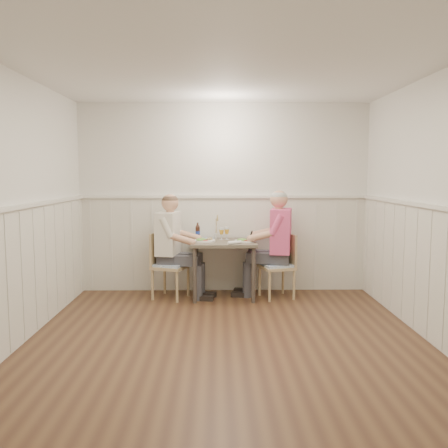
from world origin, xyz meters
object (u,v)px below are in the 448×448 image
dining_table (224,249)px  chair_left (167,263)px  chair_right (280,263)px  beer_bottle (198,232)px  diner_cream (172,254)px  grass_vase (216,227)px  man_in_pink (277,252)px

dining_table → chair_left: chair_left is taller
chair_right → beer_bottle: 1.20m
dining_table → diner_cream: 0.69m
chair_right → beer_bottle: (-1.10, 0.28, 0.39)m
dining_table → grass_vase: bearing=112.5°
dining_table → man_in_pink: bearing=0.4°
man_in_pink → diner_cream: 1.40m
man_in_pink → grass_vase: bearing=162.6°
diner_cream → beer_bottle: size_ratio=6.28×
dining_table → chair_right: chair_right is taller
chair_right → man_in_pink: bearing=138.9°
diner_cream → beer_bottle: bearing=36.4°
chair_left → grass_vase: grass_vase is taller
chair_left → man_in_pink: (1.46, 0.03, 0.14)m
man_in_pink → beer_bottle: size_ratio=6.50×
dining_table → chair_right: (0.75, -0.03, -0.18)m
diner_cream → beer_bottle: 0.49m
beer_bottle → chair_right: bearing=-14.1°
chair_right → grass_vase: grass_vase is taller
dining_table → beer_bottle: bearing=145.0°
man_in_pink → beer_bottle: 1.12m
diner_cream → dining_table: bearing=0.0°
diner_cream → beer_bottle: (0.34, 0.25, 0.26)m
beer_bottle → grass_vase: bearing=3.2°
chair_left → grass_vase: bearing=23.8°
beer_bottle → dining_table: bearing=-35.0°
chair_left → man_in_pink: bearing=1.1°
chair_right → grass_vase: 1.01m
man_in_pink → diner_cream: size_ratio=1.04×
chair_right → man_in_pink: size_ratio=0.59×
chair_left → diner_cream: size_ratio=0.62×
diner_cream → grass_vase: size_ratio=4.05×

